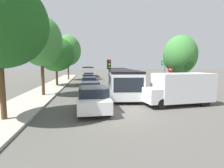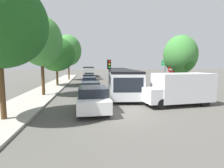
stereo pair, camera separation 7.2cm
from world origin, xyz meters
The scene contains 17 objects.
ground_plane centered at (0.00, 0.00, 0.00)m, with size 200.00×200.00×0.00m, color #4F4C47.
kerb_strip_left centered at (-6.55, 17.16, 0.07)m, with size 3.20×44.31×0.14m, color #9E998E.
articulated_bus centered at (1.75, 9.98, 1.40)m, with size 4.14×16.51×2.43m.
city_bus_rear centered at (-1.79, 34.31, 1.39)m, with size 2.52×11.14×2.40m.
queued_car_white centered at (-1.65, 0.92, 0.78)m, with size 1.96×4.46×1.54m.
queued_car_green centered at (-1.72, 5.59, 0.71)m, with size 1.79×4.08×1.41m.
queued_car_blue centered at (-1.79, 11.44, 0.72)m, with size 1.82×4.14×1.43m.
queued_car_black centered at (-1.85, 16.59, 0.72)m, with size 1.82×4.14×1.43m.
queued_car_graphite centered at (-1.72, 22.03, 0.75)m, with size 1.88×4.28×1.47m.
white_van centered at (4.60, 1.58, 1.24)m, with size 5.18×2.47×2.31m.
traffic_light centered at (0.06, 6.36, 2.50)m, with size 0.38×0.40×3.40m.
no_entry_sign centered at (6.00, 5.69, 1.88)m, with size 0.70×0.08×2.82m.
direction_sign_post centered at (7.17, 9.68, 2.55)m, with size 0.41×1.37×3.60m.
tree_left_mid centered at (-5.97, 6.70, 4.91)m, with size 3.74×3.74×7.30m.
tree_left_far centered at (-6.06, 14.31, 4.31)m, with size 4.96×4.96×6.59m.
tree_left_distant centered at (-5.47, 23.91, 5.44)m, with size 4.87×4.87×8.47m.
tree_right_near centered at (7.06, 5.99, 3.77)m, with size 3.24×3.24×5.78m.
Camera 2 is at (-1.93, -10.08, 2.93)m, focal length 28.00 mm.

